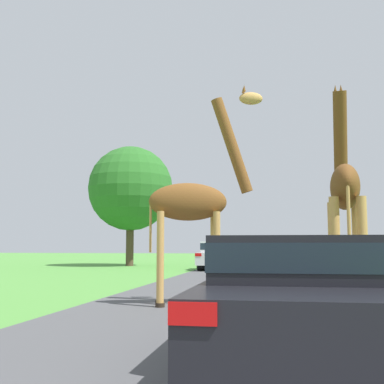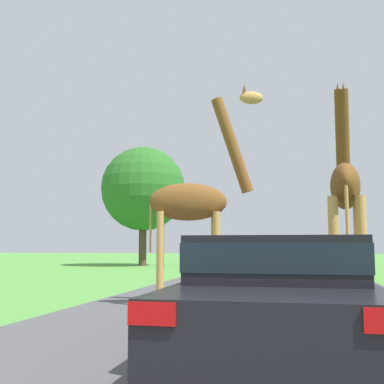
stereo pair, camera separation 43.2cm
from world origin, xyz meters
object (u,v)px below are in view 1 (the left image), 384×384
at_px(car_far_ahead, 321,262).
at_px(giraffe_companion, 345,194).
at_px(car_queue_right, 287,258).
at_px(car_verge_right, 318,256).
at_px(car_queue_left, 218,255).
at_px(car_lead_maroon, 296,296).
at_px(giraffe_near_road, 195,201).
at_px(tree_centre_back, 131,189).

bearing_deg(car_far_ahead, giraffe_companion, -90.76).
xyz_separation_m(car_queue_right, car_verge_right, (1.77, 4.55, -0.00)).
relative_size(car_queue_left, car_far_ahead, 1.04).
bearing_deg(car_lead_maroon, car_queue_right, 89.17).
bearing_deg(car_verge_right, car_lead_maroon, -95.36).
bearing_deg(car_verge_right, giraffe_companion, -92.63).
relative_size(giraffe_near_road, giraffe_companion, 0.97).
bearing_deg(giraffe_companion, car_far_ahead, 93.73).
distance_m(car_queue_left, tree_centre_back, 8.42).
relative_size(car_far_ahead, tree_centre_back, 0.54).
bearing_deg(giraffe_companion, car_verge_right, 91.86).
distance_m(car_verge_right, tree_centre_back, 12.89).
relative_size(car_queue_right, car_queue_left, 0.91).
xyz_separation_m(car_queue_left, car_verge_right, (5.43, 0.37, -0.05)).
bearing_deg(giraffe_near_road, giraffe_companion, 73.38).
distance_m(car_lead_maroon, car_queue_right, 16.87).
bearing_deg(car_queue_right, tree_centre_back, 141.51).
distance_m(giraffe_near_road, car_verge_right, 16.87).
bearing_deg(car_verge_right, car_queue_right, -111.24).
relative_size(car_far_ahead, car_verge_right, 0.94).
height_order(giraffe_companion, car_verge_right, giraffe_companion).
bearing_deg(car_queue_left, car_lead_maroon, -80.78).
xyz_separation_m(giraffe_companion, car_lead_maroon, (-1.25, -4.99, -1.68)).
distance_m(car_queue_right, car_queue_left, 5.55).
xyz_separation_m(car_far_ahead, car_verge_right, (0.66, 9.31, 0.02)).
bearing_deg(tree_centre_back, giraffe_near_road, -68.73).
distance_m(giraffe_companion, car_queue_right, 12.04).
bearing_deg(car_far_ahead, giraffe_near_road, -115.73).
xyz_separation_m(giraffe_companion, car_verge_right, (0.76, 16.43, -1.67)).
xyz_separation_m(car_queue_right, tree_centre_back, (-9.91, 7.88, 4.29)).
bearing_deg(tree_centre_back, car_queue_right, -38.49).
xyz_separation_m(car_queue_left, tree_centre_back, (-6.25, 3.71, 4.24)).
height_order(giraffe_companion, car_far_ahead, giraffe_companion).
xyz_separation_m(car_queue_right, car_queue_left, (-3.66, 4.17, 0.05)).
height_order(car_verge_right, tree_centre_back, tree_centre_back).
distance_m(car_queue_right, tree_centre_back, 13.37).
bearing_deg(giraffe_near_road, car_verge_right, 151.57).
height_order(giraffe_companion, car_lead_maroon, giraffe_companion).
xyz_separation_m(car_lead_maroon, tree_centre_back, (-9.67, 24.75, 4.31)).
bearing_deg(car_queue_right, giraffe_near_road, -100.90).
bearing_deg(car_far_ahead, car_lead_maroon, -96.36).
height_order(car_queue_right, tree_centre_back, tree_centre_back).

